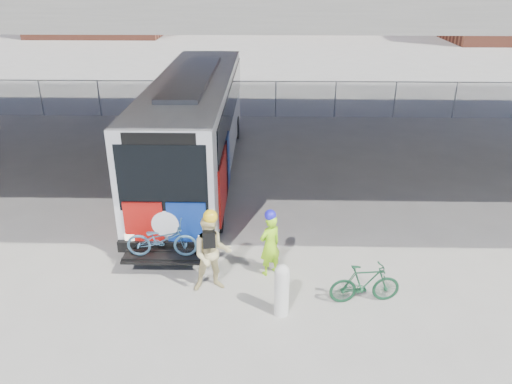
{
  "coord_description": "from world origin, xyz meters",
  "views": [
    {
      "loc": [
        0.56,
        -12.91,
        7.1
      ],
      "look_at": [
        0.29,
        -0.86,
        1.6
      ],
      "focal_mm": 35.0,
      "sensor_mm": 36.0,
      "label": 1
    }
  ],
  "objects_px": {
    "bus": "(195,119)",
    "cyclist_hivis": "(270,243)",
    "bollard": "(282,288)",
    "bike_parked": "(365,284)",
    "cyclist_tan": "(212,253)"
  },
  "relations": [
    {
      "from": "bus",
      "to": "cyclist_hivis",
      "type": "xyz_separation_m",
      "value": [
        2.67,
        -6.57,
        -1.25
      ]
    },
    {
      "from": "bus",
      "to": "bollard",
      "type": "xyz_separation_m",
      "value": [
        2.92,
        -8.18,
        -1.43
      ]
    },
    {
      "from": "bus",
      "to": "bollard",
      "type": "height_order",
      "value": "bus"
    },
    {
      "from": "bollard",
      "to": "cyclist_hivis",
      "type": "height_order",
      "value": "cyclist_hivis"
    },
    {
      "from": "bus",
      "to": "bollard",
      "type": "bearing_deg",
      "value": -70.34
    },
    {
      "from": "bus",
      "to": "bike_parked",
      "type": "xyz_separation_m",
      "value": [
        4.83,
        -7.7,
        -1.62
      ]
    },
    {
      "from": "cyclist_hivis",
      "to": "cyclist_tan",
      "type": "distance_m",
      "value": 1.53
    },
    {
      "from": "cyclist_hivis",
      "to": "cyclist_tan",
      "type": "height_order",
      "value": "cyclist_tan"
    },
    {
      "from": "bollard",
      "to": "cyclist_tan",
      "type": "bearing_deg",
      "value": 150.31
    },
    {
      "from": "bus",
      "to": "cyclist_hivis",
      "type": "relative_size",
      "value": 7.24
    },
    {
      "from": "bus",
      "to": "cyclist_tan",
      "type": "height_order",
      "value": "bus"
    },
    {
      "from": "bus",
      "to": "bike_parked",
      "type": "bearing_deg",
      "value": -57.88
    },
    {
      "from": "cyclist_hivis",
      "to": "cyclist_tan",
      "type": "relative_size",
      "value": 0.85
    },
    {
      "from": "cyclist_tan",
      "to": "bike_parked",
      "type": "bearing_deg",
      "value": -17.72
    },
    {
      "from": "cyclist_hivis",
      "to": "bike_parked",
      "type": "bearing_deg",
      "value": 117.0
    }
  ]
}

